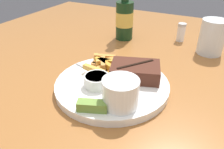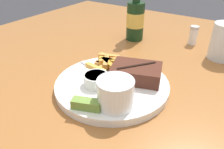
{
  "view_description": "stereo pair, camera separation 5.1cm",
  "coord_description": "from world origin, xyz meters",
  "px_view_note": "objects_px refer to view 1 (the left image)",
  "views": [
    {
      "loc": [
        0.2,
        -0.39,
        1.03
      ],
      "look_at": [
        0.0,
        0.0,
        0.77
      ],
      "focal_mm": 35.0,
      "sensor_mm": 36.0,
      "label": 1
    },
    {
      "loc": [
        0.25,
        -0.37,
        1.03
      ],
      "look_at": [
        0.0,
        0.0,
        0.77
      ],
      "focal_mm": 35.0,
      "sensor_mm": 36.0,
      "label": 2
    }
  ],
  "objects_px": {
    "dipping_sauce_cup": "(97,80)",
    "salt_shaker": "(181,32)",
    "coleslaw_cup": "(121,91)",
    "drinking_glass": "(212,37)",
    "fork_utensil": "(92,71)",
    "dinner_plate": "(112,85)",
    "beer_bottle": "(125,18)",
    "steak_portion": "(135,71)",
    "pickle_spear": "(92,106)"
  },
  "relations": [
    {
      "from": "pickle_spear",
      "to": "dinner_plate",
      "type": "bearing_deg",
      "value": 96.64
    },
    {
      "from": "dinner_plate",
      "to": "dipping_sauce_cup",
      "type": "xyz_separation_m",
      "value": [
        -0.02,
        -0.03,
        0.02
      ]
    },
    {
      "from": "steak_portion",
      "to": "drinking_glass",
      "type": "distance_m",
      "value": 0.31
    },
    {
      "from": "dinner_plate",
      "to": "fork_utensil",
      "type": "height_order",
      "value": "fork_utensil"
    },
    {
      "from": "steak_portion",
      "to": "fork_utensil",
      "type": "distance_m",
      "value": 0.11
    },
    {
      "from": "drinking_glass",
      "to": "salt_shaker",
      "type": "height_order",
      "value": "drinking_glass"
    },
    {
      "from": "dipping_sauce_cup",
      "to": "dinner_plate",
      "type": "bearing_deg",
      "value": 52.55
    },
    {
      "from": "dipping_sauce_cup",
      "to": "fork_utensil",
      "type": "bearing_deg",
      "value": 130.4
    },
    {
      "from": "coleslaw_cup",
      "to": "drinking_glass",
      "type": "bearing_deg",
      "value": 71.43
    },
    {
      "from": "fork_utensil",
      "to": "salt_shaker",
      "type": "height_order",
      "value": "salt_shaker"
    },
    {
      "from": "steak_portion",
      "to": "dipping_sauce_cup",
      "type": "xyz_separation_m",
      "value": [
        -0.06,
        -0.08,
        -0.0
      ]
    },
    {
      "from": "steak_portion",
      "to": "beer_bottle",
      "type": "distance_m",
      "value": 0.31
    },
    {
      "from": "coleslaw_cup",
      "to": "dipping_sauce_cup",
      "type": "bearing_deg",
      "value": 153.64
    },
    {
      "from": "coleslaw_cup",
      "to": "steak_portion",
      "type": "bearing_deg",
      "value": 96.97
    },
    {
      "from": "pickle_spear",
      "to": "beer_bottle",
      "type": "relative_size",
      "value": 0.3
    },
    {
      "from": "coleslaw_cup",
      "to": "drinking_glass",
      "type": "xyz_separation_m",
      "value": [
        0.13,
        0.39,
        0.0
      ]
    },
    {
      "from": "coleslaw_cup",
      "to": "dipping_sauce_cup",
      "type": "distance_m",
      "value": 0.09
    },
    {
      "from": "pickle_spear",
      "to": "fork_utensil",
      "type": "bearing_deg",
      "value": 121.53
    },
    {
      "from": "dinner_plate",
      "to": "salt_shaker",
      "type": "xyz_separation_m",
      "value": [
        0.08,
        0.38,
        0.02
      ]
    },
    {
      "from": "dipping_sauce_cup",
      "to": "pickle_spear",
      "type": "bearing_deg",
      "value": -65.34
    },
    {
      "from": "steak_portion",
      "to": "pickle_spear",
      "type": "xyz_separation_m",
      "value": [
        -0.03,
        -0.16,
        -0.01
      ]
    },
    {
      "from": "fork_utensil",
      "to": "salt_shaker",
      "type": "bearing_deg",
      "value": 84.81
    },
    {
      "from": "dinner_plate",
      "to": "pickle_spear",
      "type": "height_order",
      "value": "pickle_spear"
    },
    {
      "from": "drinking_glass",
      "to": "pickle_spear",
      "type": "bearing_deg",
      "value": -111.89
    },
    {
      "from": "steak_portion",
      "to": "beer_bottle",
      "type": "relative_size",
      "value": 0.64
    },
    {
      "from": "coleslaw_cup",
      "to": "beer_bottle",
      "type": "xyz_separation_m",
      "value": [
        -0.17,
        0.38,
        0.03
      ]
    },
    {
      "from": "dipping_sauce_cup",
      "to": "fork_utensil",
      "type": "distance_m",
      "value": 0.07
    },
    {
      "from": "dipping_sauce_cup",
      "to": "drinking_glass",
      "type": "xyz_separation_m",
      "value": [
        0.21,
        0.35,
        0.02
      ]
    },
    {
      "from": "fork_utensil",
      "to": "drinking_glass",
      "type": "distance_m",
      "value": 0.39
    },
    {
      "from": "steak_portion",
      "to": "salt_shaker",
      "type": "relative_size",
      "value": 2.1
    },
    {
      "from": "coleslaw_cup",
      "to": "dipping_sauce_cup",
      "type": "relative_size",
      "value": 1.27
    },
    {
      "from": "coleslaw_cup",
      "to": "fork_utensil",
      "type": "relative_size",
      "value": 0.57
    },
    {
      "from": "dinner_plate",
      "to": "dipping_sauce_cup",
      "type": "bearing_deg",
      "value": -127.45
    },
    {
      "from": "dinner_plate",
      "to": "beer_bottle",
      "type": "xyz_separation_m",
      "value": [
        -0.11,
        0.31,
        0.07
      ]
    },
    {
      "from": "fork_utensil",
      "to": "salt_shaker",
      "type": "relative_size",
      "value": 2.02
    },
    {
      "from": "dinner_plate",
      "to": "dipping_sauce_cup",
      "type": "relative_size",
      "value": 4.63
    },
    {
      "from": "coleslaw_cup",
      "to": "pickle_spear",
      "type": "relative_size",
      "value": 1.18
    },
    {
      "from": "drinking_glass",
      "to": "fork_utensil",
      "type": "bearing_deg",
      "value": -130.28
    },
    {
      "from": "salt_shaker",
      "to": "fork_utensil",
      "type": "bearing_deg",
      "value": -112.25
    },
    {
      "from": "steak_portion",
      "to": "fork_utensil",
      "type": "height_order",
      "value": "steak_portion"
    },
    {
      "from": "dinner_plate",
      "to": "beer_bottle",
      "type": "distance_m",
      "value": 0.34
    },
    {
      "from": "dipping_sauce_cup",
      "to": "fork_utensil",
      "type": "height_order",
      "value": "dipping_sauce_cup"
    },
    {
      "from": "dinner_plate",
      "to": "salt_shaker",
      "type": "bearing_deg",
      "value": 78.1
    },
    {
      "from": "dipping_sauce_cup",
      "to": "salt_shaker",
      "type": "bearing_deg",
      "value": 75.85
    },
    {
      "from": "dinner_plate",
      "to": "drinking_glass",
      "type": "bearing_deg",
      "value": 59.85
    },
    {
      "from": "dipping_sauce_cup",
      "to": "beer_bottle",
      "type": "height_order",
      "value": "beer_bottle"
    },
    {
      "from": "steak_portion",
      "to": "pickle_spear",
      "type": "height_order",
      "value": "steak_portion"
    },
    {
      "from": "dipping_sauce_cup",
      "to": "beer_bottle",
      "type": "bearing_deg",
      "value": 104.11
    },
    {
      "from": "dipping_sauce_cup",
      "to": "beer_bottle",
      "type": "distance_m",
      "value": 0.36
    },
    {
      "from": "fork_utensil",
      "to": "beer_bottle",
      "type": "bearing_deg",
      "value": 115.35
    }
  ]
}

